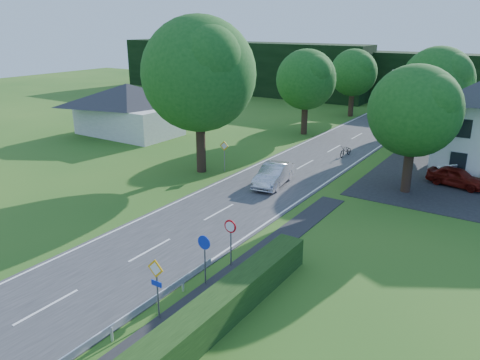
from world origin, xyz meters
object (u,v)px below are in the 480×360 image
Objects in this scene: streetlight at (413,122)px; parked_car_silver_a at (465,170)px; parked_car_red at (456,177)px; moving_car at (274,175)px; motorcycle at (346,151)px.

streetlight reaches higher than parked_car_silver_a.
streetlight is 2.03× the size of parked_car_red.
moving_car is 2.51× the size of motorcycle.
streetlight reaches higher than parked_car_red.
parked_car_silver_a is (9.63, -1.21, 0.22)m from motorcycle.
moving_car is (-7.76, -5.79, -3.66)m from streetlight.
parked_car_red is (9.36, -3.11, 0.19)m from motorcycle.
streetlight reaches higher than motorcycle.
motorcycle is 9.87m from parked_car_red.
moving_car reaches higher than parked_car_red.
parked_car_red is (3.10, 1.09, -3.75)m from streetlight.
parked_car_red is at bearing 23.34° from moving_car.
streetlight is at bearing 27.70° from moving_car.
parked_car_silver_a is at bearing 29.27° from moving_car.
moving_car is 1.18× the size of parked_car_red.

